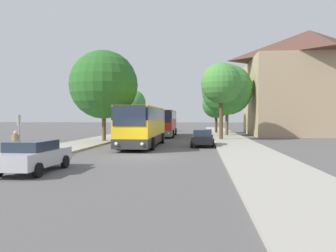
{
  "coord_description": "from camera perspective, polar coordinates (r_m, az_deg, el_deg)",
  "views": [
    {
      "loc": [
        3.77,
        -20.36,
        2.47
      ],
      "look_at": [
        0.1,
        16.15,
        1.53
      ],
      "focal_mm": 35.0,
      "sensor_mm": 36.0,
      "label": 1
    }
  ],
  "objects": [
    {
      "name": "tree_left_near",
      "position": [
        33.48,
        -11.14,
        7.06
      ],
      "size": [
        6.8,
        6.8,
        9.0
      ],
      "color": "brown",
      "rests_on": "sidewalk_left"
    },
    {
      "name": "parked_car_left_curb",
      "position": [
        16.02,
        -22.33,
        -4.77
      ],
      "size": [
        2.0,
        4.25,
        1.43
      ],
      "rotation": [
        0.0,
        0.0,
        -0.01
      ],
      "color": "#B7B7BC",
      "rests_on": "ground_plane"
    },
    {
      "name": "bus_front",
      "position": [
        28.07,
        -4.39,
        0.09
      ],
      "size": [
        2.93,
        11.38,
        3.36
      ],
      "rotation": [
        0.0,
        0.0,
        0.01
      ],
      "color": "#2D2D2D",
      "rests_on": "ground_plane"
    },
    {
      "name": "tree_left_far",
      "position": [
        57.19,
        -6.18,
        4.04
      ],
      "size": [
        4.55,
        4.55,
        7.18
      ],
      "color": "#513D23",
      "rests_on": "sidewalk_left"
    },
    {
      "name": "sidewalk_right",
      "position": [
        20.75,
        14.72,
        -5.2
      ],
      "size": [
        4.0,
        120.0,
        0.15
      ],
      "primitive_type": "cube",
      "color": "#A39E93",
      "rests_on": "ground_plane"
    },
    {
      "name": "tree_right_near",
      "position": [
        51.38,
        8.4,
        3.76
      ],
      "size": [
        4.33,
        4.33,
        6.57
      ],
      "color": "#47331E",
      "rests_on": "sidewalk_right"
    },
    {
      "name": "pedestrian_walking_back",
      "position": [
        18.49,
        -24.99,
        -3.29
      ],
      "size": [
        0.36,
        0.36,
        1.65
      ],
      "rotation": [
        0.0,
        0.0,
        1.81
      ],
      "color": "#23232D",
      "rests_on": "sidewalk_left"
    },
    {
      "name": "tree_right_mid",
      "position": [
        44.53,
        10.24,
        6.24
      ],
      "size": [
        6.77,
        6.77,
        9.44
      ],
      "color": "brown",
      "rests_on": "sidewalk_right"
    },
    {
      "name": "ground_plane",
      "position": [
        20.85,
        -4.74,
        -5.34
      ],
      "size": [
        300.0,
        300.0,
        0.0
      ],
      "primitive_type": "plane",
      "color": "#565454",
      "rests_on": "ground"
    },
    {
      "name": "sidewalk_left",
      "position": [
        23.15,
        -22.09,
        -4.57
      ],
      "size": [
        4.0,
        120.0,
        0.15
      ],
      "primitive_type": "cube",
      "color": "#A39E93",
      "rests_on": "ground_plane"
    },
    {
      "name": "bus_middle",
      "position": [
        42.82,
        -0.63,
        0.58
      ],
      "size": [
        3.09,
        11.11,
        3.37
      ],
      "rotation": [
        0.0,
        0.0,
        0.03
      ],
      "color": "gray",
      "rests_on": "ground_plane"
    },
    {
      "name": "building_right_background",
      "position": [
        50.45,
        23.33,
        6.92
      ],
      "size": [
        16.26,
        13.75,
        14.74
      ],
      "color": "tan",
      "rests_on": "ground_plane"
    },
    {
      "name": "parked_car_right_near",
      "position": [
        28.13,
        6.09,
        -2.04
      ],
      "size": [
        2.05,
        4.15,
        1.44
      ],
      "rotation": [
        0.0,
        0.0,
        3.09
      ],
      "color": "black",
      "rests_on": "ground_plane"
    },
    {
      "name": "tree_right_far",
      "position": [
        36.01,
        9.26,
        7.33
      ],
      "size": [
        4.4,
        4.4,
        8.24
      ],
      "color": "#513D23",
      "rests_on": "sidewalk_right"
    },
    {
      "name": "bus_stop_sign",
      "position": [
        21.78,
        -24.47,
        -0.67
      ],
      "size": [
        0.08,
        0.45,
        2.51
      ],
      "color": "gray",
      "rests_on": "sidewalk_left"
    }
  ]
}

